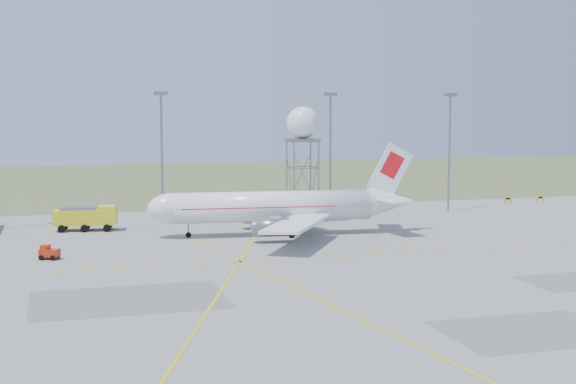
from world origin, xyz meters
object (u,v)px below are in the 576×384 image
object	(u,v)px
airliner_main	(277,207)
baggage_tug	(49,254)
radar_tower	(302,158)
fire_truck	(87,219)

from	to	relation	value
airliner_main	baggage_tug	distance (m)	32.75
radar_tower	fire_truck	distance (m)	34.07
airliner_main	radar_tower	bearing A→B (deg)	-116.60
airliner_main	fire_truck	world-z (taller)	airliner_main
airliner_main	fire_truck	xyz separation A→B (m)	(-25.64, 11.75, -2.25)
fire_truck	baggage_tug	distance (m)	22.48
fire_truck	baggage_tug	bearing A→B (deg)	-94.81
airliner_main	radar_tower	size ratio (longest dim) A/B	2.11
airliner_main	radar_tower	distance (m)	15.01
radar_tower	baggage_tug	xyz separation A→B (m)	(-38.35, -21.57, -9.54)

